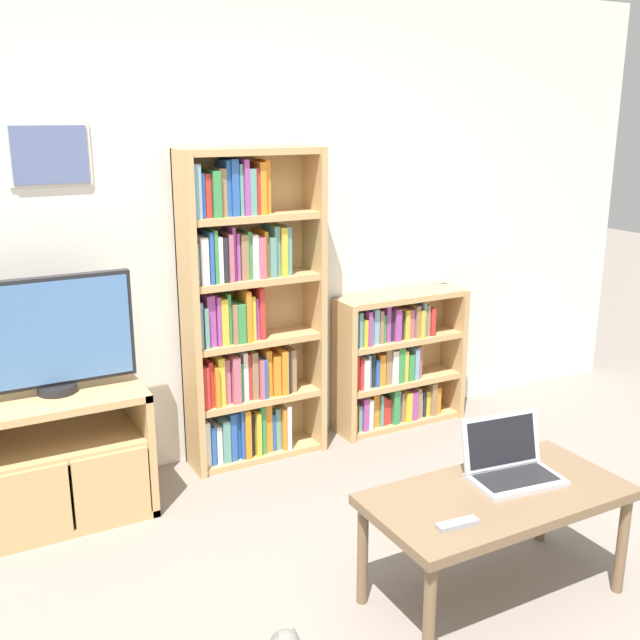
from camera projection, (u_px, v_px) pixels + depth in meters
The scene contains 8 objects.
wall_back at pixel (204, 227), 3.98m from camera, with size 6.08×0.09×2.60m.
tv_stand at pixel (60, 455), 3.56m from camera, with size 0.80×0.52×0.63m.
television at pixel (52, 335), 3.42m from camera, with size 0.74×0.18×0.55m.
bookshelf_tall at pixel (245, 316), 4.05m from camera, with size 0.77×0.25×1.72m.
bookshelf_short at pixel (393, 363), 4.61m from camera, with size 0.84×0.24×0.84m.
coffee_table at pixel (497, 504), 2.92m from camera, with size 1.04×0.52×0.47m.
laptop at pixel (510, 463), 3.01m from camera, with size 0.39×0.30×0.24m.
remote_near_laptop at pixel (458, 524), 2.66m from camera, with size 0.16×0.06×0.02m.
Camera 1 is at (-1.36, -1.54, 1.89)m, focal length 42.00 mm.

